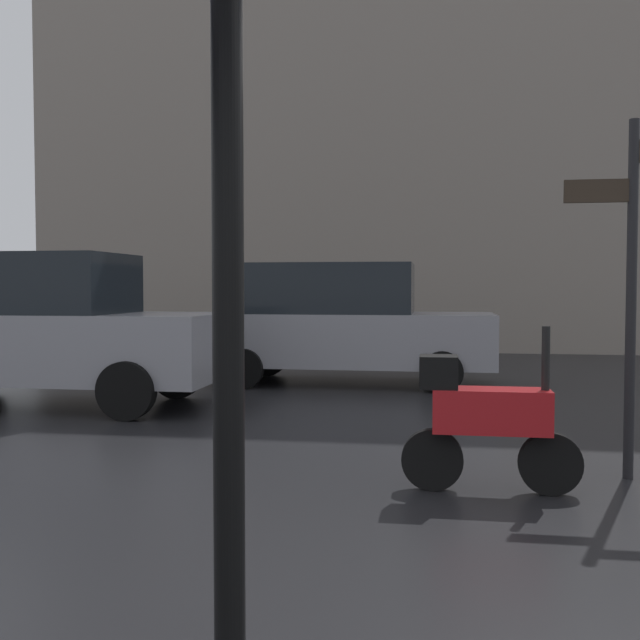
% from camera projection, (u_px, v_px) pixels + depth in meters
% --- Properties ---
extents(parked_scooter, '(1.31, 0.32, 1.23)m').
position_uv_depth(parked_scooter, '(484.00, 418.00, 5.48)').
color(parked_scooter, black).
rests_on(parked_scooter, ground).
extents(parked_car_left, '(4.45, 1.86, 1.94)m').
position_uv_depth(parked_car_left, '(40.00, 329.00, 9.49)').
color(parked_car_left, gray).
rests_on(parked_car_left, ground).
extents(parked_car_right, '(4.50, 1.84, 1.88)m').
position_uv_depth(parked_car_right, '(343.00, 323.00, 11.66)').
color(parked_car_right, gray).
rests_on(parked_car_right, ground).
extents(street_signpost, '(1.08, 0.08, 2.82)m').
position_uv_depth(street_signpost, '(632.00, 262.00, 5.82)').
color(street_signpost, black).
rests_on(street_signpost, ground).
extents(building_block, '(19.88, 2.50, 14.78)m').
position_uv_depth(building_block, '(438.00, 46.00, 18.11)').
color(building_block, gray).
rests_on(building_block, ground).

